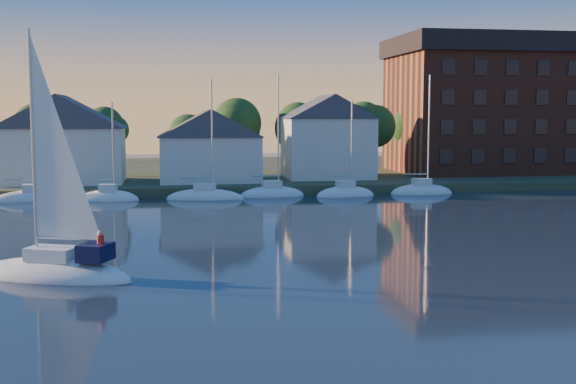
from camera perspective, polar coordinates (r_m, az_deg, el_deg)
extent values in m
plane|color=black|center=(27.87, 13.90, -12.07)|extent=(260.00, 260.00, 0.00)
cube|color=#323C23|center=(100.17, -3.36, 1.31)|extent=(160.00, 50.00, 2.00)
cube|color=brown|center=(77.46, -1.53, -0.15)|extent=(120.00, 3.00, 1.00)
cube|color=silver|center=(83.13, -17.35, 2.77)|extent=(13.00, 9.00, 6.00)
cube|color=silver|center=(81.52, -6.21, 2.61)|extent=(11.00, 8.00, 5.00)
cube|color=silver|center=(85.40, 3.14, 3.47)|extent=(10.00, 8.00, 7.00)
cube|color=brown|center=(99.79, 17.17, 5.91)|extent=(30.00, 16.00, 15.00)
cube|color=black|center=(100.16, 17.34, 10.89)|extent=(31.00, 17.00, 2.40)
cylinder|color=#352718|center=(88.75, -19.45, 2.10)|extent=(0.50, 0.50, 3.50)
sphere|color=#203D16|center=(88.56, -19.55, 4.97)|extent=(5.40, 5.40, 5.40)
cylinder|color=#352718|center=(87.73, -14.29, 2.22)|extent=(0.50, 0.50, 3.50)
sphere|color=#203D16|center=(87.54, -14.37, 5.12)|extent=(5.40, 5.40, 5.40)
cylinder|color=#352718|center=(87.43, -9.06, 2.32)|extent=(0.50, 0.50, 3.50)
sphere|color=#203D16|center=(87.24, -9.11, 5.24)|extent=(5.40, 5.40, 5.40)
cylinder|color=#352718|center=(87.86, -3.83, 2.40)|extent=(0.50, 0.50, 3.50)
sphere|color=#203D16|center=(87.67, -3.85, 5.31)|extent=(5.40, 5.40, 5.40)
cylinder|color=#352718|center=(89.00, 1.31, 2.47)|extent=(0.50, 0.50, 3.50)
sphere|color=#203D16|center=(88.82, 1.31, 5.33)|extent=(5.40, 5.40, 5.40)
cylinder|color=#352718|center=(90.85, 6.27, 2.51)|extent=(0.50, 0.50, 3.50)
sphere|color=#203D16|center=(90.66, 6.31, 5.32)|extent=(5.40, 5.40, 5.40)
cylinder|color=#352718|center=(93.34, 11.01, 2.53)|extent=(0.50, 0.50, 3.50)
sphere|color=#203D16|center=(93.16, 11.07, 5.26)|extent=(5.40, 5.40, 5.40)
cylinder|color=#352718|center=(96.44, 15.47, 2.54)|extent=(0.50, 0.50, 3.50)
sphere|color=#203D16|center=(96.26, 15.55, 5.18)|extent=(5.40, 5.40, 5.40)
cylinder|color=#352718|center=(100.08, 19.63, 2.53)|extent=(0.50, 0.50, 3.50)
sphere|color=#203D16|center=(99.91, 19.72, 5.07)|extent=(5.40, 5.40, 5.40)
ellipsoid|color=silver|center=(74.92, -19.69, -0.74)|extent=(7.50, 2.40, 2.20)
cube|color=silver|center=(74.78, -19.72, 0.25)|extent=(2.10, 1.32, 0.70)
cylinder|color=#A5A8AD|center=(74.34, -19.29, 3.83)|extent=(0.16, 0.16, 10.00)
cylinder|color=#A5A8AD|center=(74.86, -20.37, 0.89)|extent=(3.15, 0.12, 0.12)
ellipsoid|color=silver|center=(73.92, -13.57, -0.63)|extent=(7.50, 2.40, 2.20)
cube|color=silver|center=(73.78, -13.60, 0.37)|extent=(2.10, 1.32, 0.70)
cylinder|color=#A5A8AD|center=(73.41, -13.11, 3.99)|extent=(0.16, 0.16, 10.00)
cylinder|color=#A5A8AD|center=(73.77, -14.26, 1.01)|extent=(3.15, 0.12, 0.12)
ellipsoid|color=silver|center=(73.78, -7.37, -0.52)|extent=(7.50, 2.40, 2.20)
cube|color=silver|center=(73.64, -7.38, 0.48)|extent=(2.10, 1.32, 0.70)
cylinder|color=#A5A8AD|center=(73.35, -6.84, 4.11)|extent=(0.16, 0.16, 10.00)
cylinder|color=#A5A8AD|center=(73.54, -8.03, 1.13)|extent=(3.15, 0.12, 0.12)
ellipsoid|color=silver|center=(74.51, -1.21, -0.40)|extent=(7.50, 2.40, 2.20)
cube|color=silver|center=(74.37, -1.21, 0.59)|extent=(2.10, 1.32, 0.70)
cylinder|color=#A5A8AD|center=(74.16, -0.64, 4.18)|extent=(0.16, 0.16, 10.00)
cylinder|color=#A5A8AD|center=(74.17, -1.84, 1.23)|extent=(3.15, 0.12, 0.12)
ellipsoid|color=silver|center=(76.07, 4.77, -0.29)|extent=(7.50, 2.40, 2.20)
cube|color=silver|center=(75.93, 4.77, 0.69)|extent=(2.10, 1.32, 0.70)
cylinder|color=#A5A8AD|center=(75.81, 5.36, 4.20)|extent=(0.16, 0.16, 10.00)
cylinder|color=#A5A8AD|center=(75.66, 4.18, 1.32)|extent=(3.15, 0.12, 0.12)
ellipsoid|color=silver|center=(78.42, 10.44, -0.17)|extent=(7.50, 2.40, 2.20)
cube|color=silver|center=(78.29, 10.46, 0.77)|extent=(2.10, 1.32, 0.70)
cylinder|color=#A5A8AD|center=(78.25, 11.04, 4.17)|extent=(0.16, 0.16, 10.00)
cylinder|color=#A5A8AD|center=(77.94, 9.90, 1.39)|extent=(3.15, 0.12, 0.12)
ellipsoid|color=silver|center=(40.34, -18.07, -6.47)|extent=(9.43, 6.26, 2.20)
cube|color=silver|center=(40.08, -18.13, -4.65)|extent=(2.95, 2.47, 0.70)
cylinder|color=#A5A8AD|center=(39.92, -19.51, 3.45)|extent=(0.16, 0.16, 12.02)
cylinder|color=#A5A8AD|center=(39.42, -16.95, -3.54)|extent=(3.52, 1.62, 0.12)
cube|color=black|center=(38.78, -14.96, -4.61)|extent=(1.98, 2.16, 0.90)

